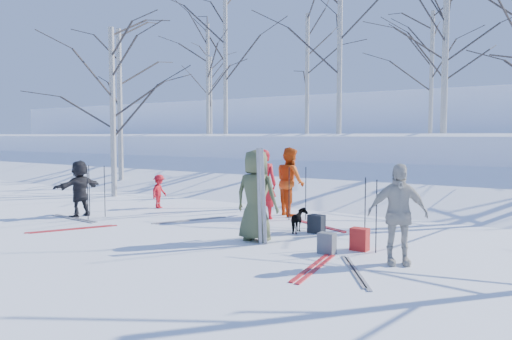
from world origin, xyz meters
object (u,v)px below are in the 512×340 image
Objects in this scene: skier_red_north at (264,184)px; backpack_red at (360,239)px; skier_olive_center at (256,195)px; skier_redor_behind at (290,181)px; backpack_grey at (327,243)px; skier_grey_west at (80,188)px; skier_cream_east at (398,214)px; dog at (299,221)px; skier_red_seated at (159,191)px; backpack_dark at (316,224)px.

skier_red_north is 3.98m from backpack_red.
backpack_red is (2.07, 0.39, -0.72)m from skier_olive_center.
skier_redor_behind is 4.80× the size of backpack_grey.
skier_olive_center reaches higher than skier_grey_west.
skier_redor_behind is 4.26m from backpack_red.
skier_grey_west is (-4.19, -2.45, -0.15)m from skier_red_north.
skier_cream_east reaches higher than backpack_red.
skier_grey_west is at bearing 179.53° from backpack_grey.
skier_red_north is 4.85m from skier_grey_west.
skier_redor_behind reaches higher than backpack_grey.
dog is (0.30, 1.23, -0.66)m from skier_olive_center.
skier_olive_center is 2.92× the size of dog.
backpack_grey is at bearing -123.43° from backpack_red.
skier_redor_behind reaches higher than skier_cream_east.
skier_red_seated is at bearing 132.89° from skier_cream_east.
skier_cream_east reaches higher than backpack_dark.
skier_redor_behind is 1.09× the size of skier_cream_east.
backpack_dark is (1.71, -1.76, -0.71)m from skier_redor_behind.
backpack_red is (7.61, 0.53, -0.53)m from skier_grey_west.
dog is 0.39m from backpack_dark.
backpack_grey is at bearing 117.12° from dog.
skier_olive_center is at bearing -169.30° from backpack_red.
skier_cream_east is 4.20× the size of backpack_dark.
skier_red_north is 2.07m from dog.
skier_red_seated is at bearing -21.23° from skier_red_north.
skier_redor_behind is at bearing 134.19° from backpack_dark.
skier_red_north is 4.70× the size of backpack_grey.
dog reaches higher than backpack_red.
skier_olive_center is at bearing 59.24° from dog.
dog is at bearing 102.98° from skier_grey_west.
skier_grey_west is 3.92× the size of backpack_grey.
skier_cream_east is at bearing -118.42° from skier_red_seated.
skier_red_north is 5.00m from skier_cream_east.
backpack_dark is at bearing -122.10° from skier_olive_center.
skier_grey_west is at bearing -6.54° from skier_olive_center.
skier_red_seated is (-3.58, -0.17, -0.40)m from skier_red_north.
skier_red_north reaches higher than backpack_grey.
dog reaches higher than backpack_dark.
skier_red_seated is 2.60× the size of backpack_grey.
backpack_red is at bearing 116.40° from skier_cream_east.
dog is at bearing 154.67° from backpack_red.
skier_red_north is at bearing 108.94° from skier_redor_behind.
skier_redor_behind is (0.28, 0.86, 0.02)m from skier_red_north.
skier_redor_behind reaches higher than skier_red_north.
skier_red_north reaches higher than skier_red_seated.
dog is 1.96m from backpack_red.
skier_red_north is at bearing 140.51° from backpack_grey.
skier_red_north is 0.98× the size of skier_redor_behind.
skier_redor_behind is (-1.08, 3.17, -0.02)m from skier_olive_center.
skier_olive_center is 1.04× the size of skier_red_north.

